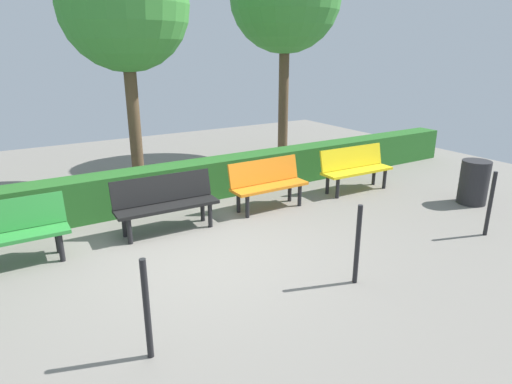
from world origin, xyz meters
TOP-DOWN VIEW (x-y plane):
  - ground_plane at (0.00, 0.00)m, footprint 17.22×17.22m
  - bench_yellow at (-3.83, -0.92)m, footprint 1.54×0.52m
  - bench_orange at (-1.80, -0.98)m, footprint 1.40×0.47m
  - bench_black at (0.08, -0.96)m, footprint 1.59×0.52m
  - bench_green at (2.18, -0.93)m, footprint 1.37×0.47m
  - hedge_row at (-0.92, -2.08)m, footprint 13.22×0.52m
  - tree_mid at (-0.23, -3.31)m, footprint 2.36×2.36m
  - railing_post_near at (-3.98, 1.78)m, footprint 0.06×0.06m
  - railing_post_mid at (-1.28, 1.78)m, footprint 0.06×0.06m
  - railing_post_far at (1.28, 1.78)m, footprint 0.06×0.06m
  - trash_bin at (-5.12, 0.79)m, footprint 0.50×0.50m

SIDE VIEW (x-z plane):
  - ground_plane at x=0.00m, z-range 0.00..0.00m
  - hedge_row at x=-0.92m, z-range 0.00..0.72m
  - trash_bin at x=-5.12m, z-range 0.00..0.80m
  - bench_green at x=2.18m, z-range 0.05..0.91m
  - bench_orange at x=-1.80m, z-range 0.05..0.91m
  - bench_yellow at x=-3.83m, z-range 0.05..0.91m
  - bench_black at x=0.08m, z-range 0.05..0.91m
  - railing_post_near at x=-3.98m, z-range 0.00..1.00m
  - railing_post_mid at x=-1.28m, z-range 0.00..1.00m
  - railing_post_far at x=1.28m, z-range 0.00..1.00m
  - tree_mid at x=-0.23m, z-range 1.11..5.74m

